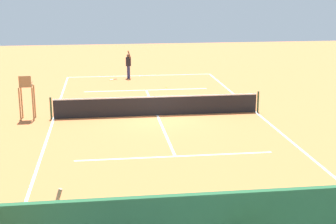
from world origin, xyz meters
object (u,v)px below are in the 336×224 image
Objects in this scene: tennis_racket at (112,80)px; tennis_net at (157,106)px; umpire_chair at (26,93)px; tennis_ball_near at (166,87)px; tennis_player at (128,63)px.

tennis_net is at bearing 101.72° from tennis_racket.
umpire_chair is 3.72× the size of tennis_racket.
tennis_racket is (-4.19, -9.61, -1.30)m from umpire_chair.
tennis_player is at bearing -58.89° from tennis_ball_near.
tennis_player is at bearing -118.06° from umpire_chair.
tennis_net reaches higher than tennis_racket.
tennis_player reaches higher than tennis_racket.
tennis_racket is at bearing -43.14° from tennis_ball_near.
umpire_chair is at bearing 66.45° from tennis_racket.
tennis_net is 9.91m from tennis_racket.
tennis_ball_near is at bearing 136.86° from tennis_racket.
umpire_chair is at bearing 41.03° from tennis_ball_near.
tennis_player is 4.24m from tennis_ball_near.
tennis_net is 6.74m from tennis_ball_near.
tennis_net is at bearing 78.91° from tennis_ball_near.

